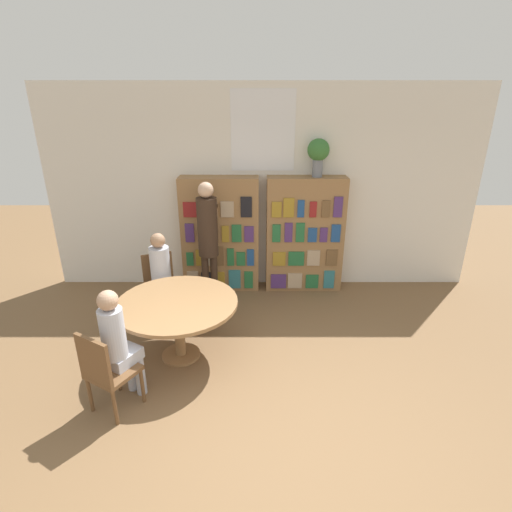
% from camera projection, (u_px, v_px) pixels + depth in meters
% --- Properties ---
extents(ground_plane, '(16.00, 16.00, 0.00)m').
position_uv_depth(ground_plane, '(267.00, 444.00, 3.49)').
color(ground_plane, brown).
extents(wall_back, '(6.40, 0.07, 3.00)m').
position_uv_depth(wall_back, '(263.00, 190.00, 5.93)').
color(wall_back, silver).
rests_on(wall_back, ground_plane).
extents(bookshelf_left, '(1.15, 0.34, 1.74)m').
position_uv_depth(bookshelf_left, '(221.00, 235.00, 5.99)').
color(bookshelf_left, olive).
rests_on(bookshelf_left, ground_plane).
extents(bookshelf_right, '(1.15, 0.34, 1.74)m').
position_uv_depth(bookshelf_right, '(305.00, 235.00, 5.99)').
color(bookshelf_right, olive).
rests_on(bookshelf_right, ground_plane).
extents(flower_vase, '(0.31, 0.31, 0.53)m').
position_uv_depth(flower_vase, '(319.00, 153.00, 5.53)').
color(flower_vase, slate).
rests_on(flower_vase, bookshelf_right).
extents(reading_table, '(1.35, 1.35, 0.72)m').
position_uv_depth(reading_table, '(178.00, 310.00, 4.42)').
color(reading_table, olive).
rests_on(reading_table, ground_plane).
extents(chair_near_camera, '(0.55, 0.55, 0.88)m').
position_uv_depth(chair_near_camera, '(106.00, 370.00, 3.67)').
color(chair_near_camera, brown).
rests_on(chair_near_camera, ground_plane).
extents(chair_left_side, '(0.53, 0.53, 0.88)m').
position_uv_depth(chair_left_side, '(161.00, 283.00, 5.33)').
color(chair_left_side, brown).
rests_on(chair_left_side, ground_plane).
extents(seated_reader_left, '(0.36, 0.40, 1.23)m').
position_uv_depth(seated_reader_left, '(162.00, 274.00, 5.10)').
color(seated_reader_left, '#B2B7C6').
rests_on(seated_reader_left, ground_plane).
extents(seated_reader_right, '(0.35, 0.39, 1.24)m').
position_uv_depth(seated_reader_right, '(119.00, 341.00, 3.74)').
color(seated_reader_right, '#B2B7C6').
rests_on(seated_reader_right, ground_plane).
extents(librarian_standing, '(0.28, 0.55, 1.77)m').
position_uv_depth(librarian_standing, '(208.00, 232.00, 5.44)').
color(librarian_standing, '#332319').
rests_on(librarian_standing, ground_plane).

